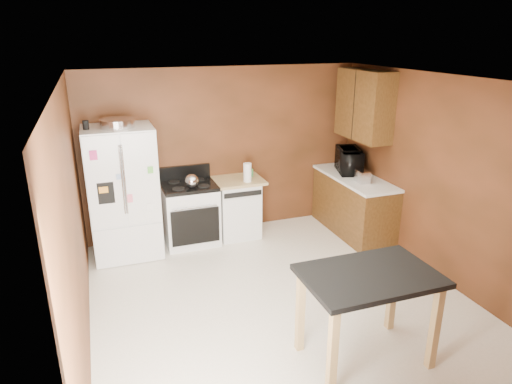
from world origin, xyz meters
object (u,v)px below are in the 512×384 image
pen_cup (86,125)px  dishwasher (237,207)px  roasting_pan (117,123)px  green_canister (250,173)px  paper_towel (247,172)px  island (369,287)px  gas_range (190,213)px  kettle (192,181)px  refrigerator (123,193)px  microwave (349,161)px  toaster (362,176)px

pen_cup → dishwasher: (2.00, 0.13, -1.40)m
roasting_pan → green_canister: 2.09m
pen_cup → green_canister: bearing=5.5°
paper_towel → island: paper_towel is taller
paper_towel → gas_range: bearing=171.4°
kettle → refrigerator: (-0.92, 0.10, -0.10)m
refrigerator → dishwasher: size_ratio=2.02×
refrigerator → island: refrigerator is taller
green_canister → microwave: (1.50, -0.33, 0.12)m
pen_cup → kettle: pen_cup is taller
roasting_pan → refrigerator: (-0.01, 0.04, -0.95)m
dishwasher → kettle: bearing=-165.3°
pen_cup → toaster: bearing=-9.9°
kettle → refrigerator: size_ratio=0.11×
pen_cup → island: pen_cup is taller
paper_towel → island: 2.98m
refrigerator → gas_range: size_ratio=1.64×
kettle → green_canister: bearing=15.9°
refrigerator → dishwasher: refrigerator is taller
gas_range → dishwasher: gas_range is taller
paper_towel → island: (0.16, -2.96, -0.26)m
kettle → toaster: kettle is taller
toaster → kettle: bearing=172.3°
toaster → paper_towel: bearing=164.3°
gas_range → green_canister: bearing=6.6°
green_canister → toaster: 1.66m
microwave → gas_range: microwave is taller
dishwasher → island: 3.14m
paper_towel → refrigerator: 1.76m
roasting_pan → toaster: (3.29, -0.64, -0.87)m
kettle → paper_towel: size_ratio=0.71×
green_canister → gas_range: gas_range is taller
paper_towel → gas_range: paper_towel is taller
toaster → island: bearing=-114.6°
paper_towel → gas_range: size_ratio=0.25×
toaster → microwave: (0.08, 0.53, 0.08)m
roasting_pan → green_canister: (1.87, 0.21, -0.91)m
paper_towel → roasting_pan: bearing=179.2°
green_canister → refrigerator: (-1.88, -0.17, -0.04)m
refrigerator → gas_range: refrigerator is taller
kettle → refrigerator: 0.93m
roasting_pan → kettle: 1.25m
roasting_pan → green_canister: bearing=6.6°
toaster → microwave: 0.54m
kettle → dishwasher: 0.91m
roasting_pan → refrigerator: 0.96m
kettle → dishwasher: kettle is taller
toaster → green_canister: bearing=155.0°
microwave → island: size_ratio=0.50×
roasting_pan → kettle: (0.91, -0.06, -0.86)m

